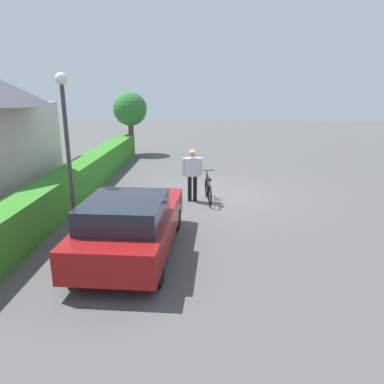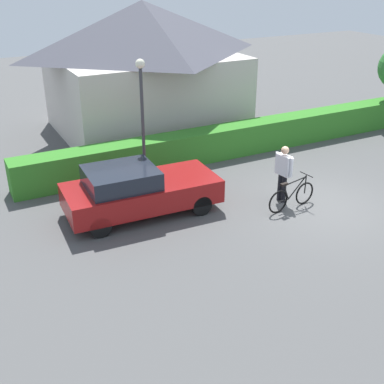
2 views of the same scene
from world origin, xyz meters
The scene contains 7 objects.
ground_plane centered at (0.00, 0.00, 0.00)m, with size 60.00×60.00×0.00m, color #4C4C4C.
hedge_row centered at (0.00, 4.87, 0.55)m, with size 16.01×0.90×1.11m, color #327B25.
house_distant centered at (-1.71, 9.15, 2.66)m, with size 7.41×6.21×5.19m.
parked_car_near centered at (-4.96, 2.06, 0.74)m, with size 4.39×2.04×1.45m.
bicycle centered at (-0.91, 0.29, 0.39)m, with size 1.73×0.50×0.96m.
person_rider centered at (-0.87, 0.82, 1.03)m, with size 0.26×0.69×1.74m.
street_lamp centered at (-4.07, 3.68, 2.61)m, with size 0.28×0.28×4.01m.
Camera 2 is at (-9.37, -9.62, 6.53)m, focal length 45.72 mm.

